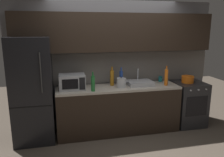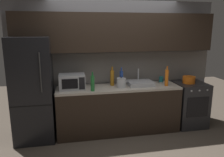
# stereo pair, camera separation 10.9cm
# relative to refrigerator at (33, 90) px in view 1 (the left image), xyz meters

# --- Properties ---
(ground_plane) EXTENTS (10.00, 10.00, 0.00)m
(ground_plane) POSITION_rel_refrigerator_xyz_m (1.54, -0.90, -0.92)
(ground_plane) COLOR #4C4238
(back_wall) EXTENTS (4.06, 0.44, 2.50)m
(back_wall) POSITION_rel_refrigerator_xyz_m (1.54, 0.30, 0.63)
(back_wall) COLOR slate
(back_wall) RESTS_ON ground
(counter_run) EXTENTS (2.32, 0.60, 0.90)m
(counter_run) POSITION_rel_refrigerator_xyz_m (1.54, 0.00, -0.47)
(counter_run) COLOR black
(counter_run) RESTS_ON ground
(refrigerator) EXTENTS (0.68, 0.69, 1.84)m
(refrigerator) POSITION_rel_refrigerator_xyz_m (0.00, 0.00, 0.00)
(refrigerator) COLOR black
(refrigerator) RESTS_ON ground
(oven_range) EXTENTS (0.60, 0.62, 0.90)m
(oven_range) POSITION_rel_refrigerator_xyz_m (3.04, -0.00, -0.47)
(oven_range) COLOR #232326
(oven_range) RESTS_ON ground
(microwave) EXTENTS (0.46, 0.35, 0.27)m
(microwave) POSITION_rel_refrigerator_xyz_m (0.68, 0.02, 0.11)
(microwave) COLOR #A8AAAF
(microwave) RESTS_ON counter_run
(sink_basin) EXTENTS (0.48, 0.38, 0.30)m
(sink_basin) POSITION_rel_refrigerator_xyz_m (1.98, 0.03, 0.02)
(sink_basin) COLOR #ADAFB5
(sink_basin) RESTS_ON counter_run
(kettle) EXTENTS (0.20, 0.17, 0.20)m
(kettle) POSITION_rel_refrigerator_xyz_m (1.58, -0.06, 0.07)
(kettle) COLOR #B7BABF
(kettle) RESTS_ON counter_run
(wine_bottle_blue) EXTENTS (0.07, 0.07, 0.35)m
(wine_bottle_blue) POSITION_rel_refrigerator_xyz_m (1.62, 0.11, 0.12)
(wine_bottle_blue) COLOR #234299
(wine_bottle_blue) RESTS_ON counter_run
(wine_bottle_orange) EXTENTS (0.07, 0.07, 0.38)m
(wine_bottle_orange) POSITION_rel_refrigerator_xyz_m (2.45, -0.11, 0.14)
(wine_bottle_orange) COLOR orange
(wine_bottle_orange) RESTS_ON counter_run
(wine_bottle_green) EXTENTS (0.07, 0.07, 0.34)m
(wine_bottle_green) POSITION_rel_refrigerator_xyz_m (1.03, -0.20, 0.12)
(wine_bottle_green) COLOR #1E6B2D
(wine_bottle_green) RESTS_ON counter_run
(wine_bottle_amber) EXTENTS (0.08, 0.08, 0.36)m
(wine_bottle_amber) POSITION_rel_refrigerator_xyz_m (1.44, 0.12, 0.13)
(wine_bottle_amber) COLOR #B27019
(wine_bottle_amber) RESTS_ON counter_run
(mug_teal) EXTENTS (0.08, 0.08, 0.11)m
(mug_teal) POSITION_rel_refrigerator_xyz_m (2.49, 0.21, 0.03)
(mug_teal) COLOR #19666B
(mug_teal) RESTS_ON counter_run
(cooking_pot) EXTENTS (0.25, 0.25, 0.14)m
(cooking_pot) POSITION_rel_refrigerator_xyz_m (2.98, 0.00, 0.05)
(cooking_pot) COLOR orange
(cooking_pot) RESTS_ON oven_range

